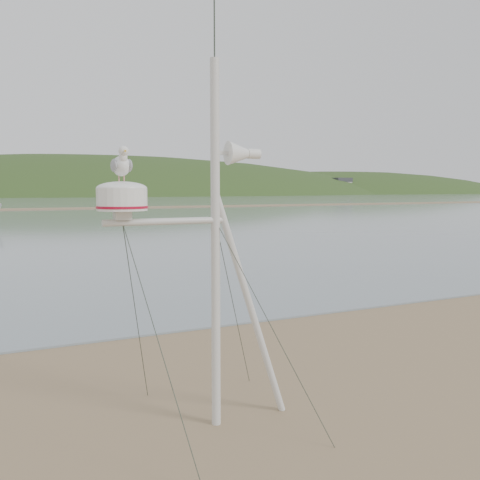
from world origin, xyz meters
name	(u,v)px	position (x,y,z in m)	size (l,w,h in m)	color
ground	(151,435)	(0.00, 0.00, 0.00)	(560.00, 560.00, 0.00)	#7E6648
water	(11,200)	(0.00, 132.00, 0.02)	(560.00, 256.00, 0.04)	slate
sandbar	(16,209)	(0.00, 70.00, 0.07)	(560.00, 7.00, 0.07)	#7E6648
hill_ridge	(55,239)	(18.52, 235.00, -19.70)	(620.00, 180.00, 80.00)	#253C18
far_cottages	(17,185)	(3.00, 196.00, 4.00)	(294.40, 6.30, 8.00)	white
mast_rig	(213,324)	(0.75, -0.11, 1.30)	(2.39, 2.55, 5.39)	silver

